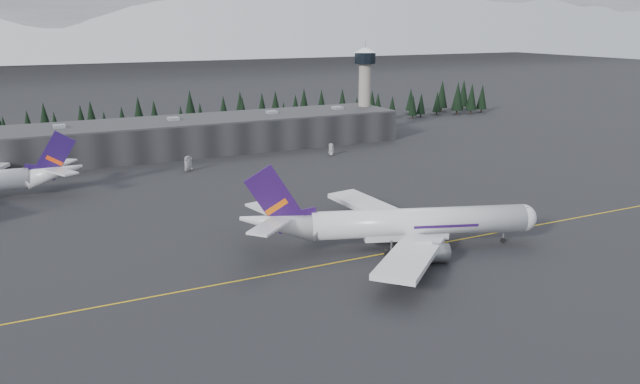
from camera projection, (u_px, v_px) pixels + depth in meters
name	position (u px, v px, depth m)	size (l,w,h in m)	color
ground	(361.00, 254.00, 134.39)	(1400.00, 1400.00, 0.00)	black
taxiline	(366.00, 257.00, 132.66)	(400.00, 0.40, 0.02)	gold
terminal	(200.00, 135.00, 240.88)	(160.00, 30.00, 12.60)	black
control_tower	(365.00, 81.00, 270.97)	(10.00, 10.00, 37.70)	gray
treeline	(177.00, 119.00, 272.57)	(360.00, 20.00, 15.00)	black
mountain_ridge	(50.00, 53.00, 999.56)	(4400.00, 900.00, 420.00)	white
jet_main	(393.00, 224.00, 136.93)	(65.00, 58.40, 19.69)	silver
gse_vehicle_a	(188.00, 169.00, 208.80)	(2.45, 5.31, 1.48)	silver
gse_vehicle_b	(332.00, 153.00, 234.01)	(1.85, 4.60, 1.57)	silver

